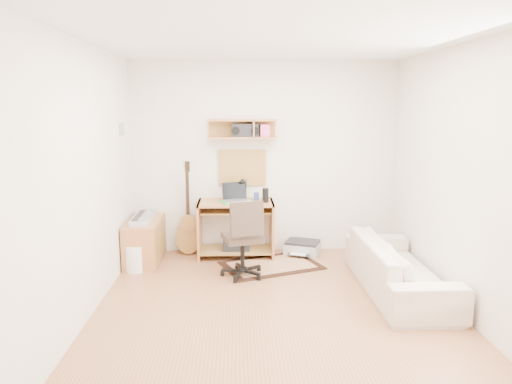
{
  "coord_description": "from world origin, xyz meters",
  "views": [
    {
      "loc": [
        -0.37,
        -4.5,
        2.01
      ],
      "look_at": [
        -0.15,
        1.05,
        1.0
      ],
      "focal_mm": 33.61,
      "sensor_mm": 36.0,
      "label": 1
    }
  ],
  "objects_px": {
    "task_chair": "(242,238)",
    "cabinet": "(145,241)",
    "desk": "(236,229)",
    "sofa": "(399,258)",
    "printer": "(303,248)"
  },
  "relations": [
    {
      "from": "desk",
      "to": "sofa",
      "type": "distance_m",
      "value": 2.21
    },
    {
      "from": "desk",
      "to": "printer",
      "type": "height_order",
      "value": "desk"
    },
    {
      "from": "cabinet",
      "to": "sofa",
      "type": "distance_m",
      "value": 3.17
    },
    {
      "from": "task_chair",
      "to": "sofa",
      "type": "xyz_separation_m",
      "value": [
        1.69,
        -0.54,
        -0.1
      ]
    },
    {
      "from": "printer",
      "to": "sofa",
      "type": "relative_size",
      "value": 0.24
    },
    {
      "from": "cabinet",
      "to": "sofa",
      "type": "height_order",
      "value": "sofa"
    },
    {
      "from": "task_chair",
      "to": "cabinet",
      "type": "xyz_separation_m",
      "value": [
        -1.27,
        0.6,
        -0.2
      ]
    },
    {
      "from": "sofa",
      "to": "desk",
      "type": "bearing_deg",
      "value": 53.42
    },
    {
      "from": "task_chair",
      "to": "sofa",
      "type": "bearing_deg",
      "value": -32.87
    },
    {
      "from": "printer",
      "to": "cabinet",
      "type": "bearing_deg",
      "value": -152.28
    },
    {
      "from": "desk",
      "to": "sofa",
      "type": "relative_size",
      "value": 0.53
    },
    {
      "from": "printer",
      "to": "sofa",
      "type": "distance_m",
      "value": 1.65
    },
    {
      "from": "desk",
      "to": "task_chair",
      "type": "bearing_deg",
      "value": -84.25
    },
    {
      "from": "task_chair",
      "to": "sofa",
      "type": "height_order",
      "value": "task_chair"
    },
    {
      "from": "desk",
      "to": "cabinet",
      "type": "relative_size",
      "value": 1.11
    }
  ]
}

